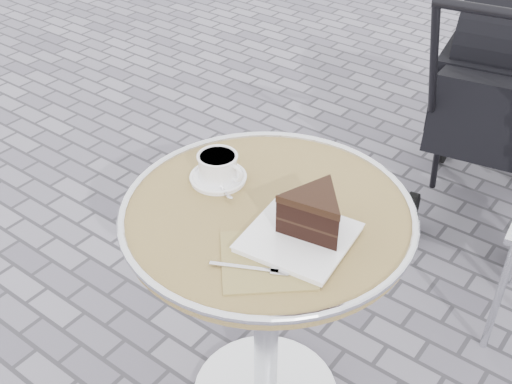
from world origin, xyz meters
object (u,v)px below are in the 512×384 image
Objects in this scene: cappuccino_set at (218,169)px; cake_plate_set at (310,219)px; baby_stroller at (502,101)px; cafe_table at (267,261)px.

cappuccino_set is 0.41× the size of cake_plate_set.
cappuccino_set is 0.32m from cake_plate_set.
cafe_table is at bearing -105.87° from baby_stroller.
cake_plate_set is at bearing -11.46° from cappuccino_set.
cake_plate_set is 1.45m from baby_stroller.
cafe_table is 0.27m from cappuccino_set.
cake_plate_set is (0.31, -0.05, 0.02)m from cappuccino_set.
baby_stroller is (-0.00, 1.41, -0.31)m from cake_plate_set.
baby_stroller reaches higher than cappuccino_set.
cappuccino_set is (-0.18, 0.03, 0.20)m from cafe_table.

